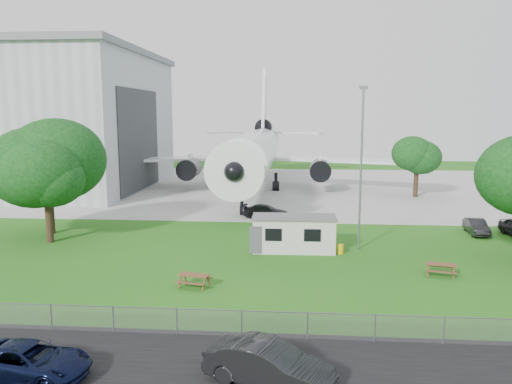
# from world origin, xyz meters

# --- Properties ---
(ground) EXTENTS (160.00, 160.00, 0.00)m
(ground) POSITION_xyz_m (0.00, 0.00, 0.00)
(ground) COLOR #31791C
(asphalt_strip) EXTENTS (120.00, 8.00, 0.02)m
(asphalt_strip) POSITION_xyz_m (0.00, -13.00, 0.01)
(asphalt_strip) COLOR black
(asphalt_strip) RESTS_ON ground
(concrete_apron) EXTENTS (120.00, 46.00, 0.03)m
(concrete_apron) POSITION_xyz_m (0.00, 38.00, 0.01)
(concrete_apron) COLOR #B7B7B2
(concrete_apron) RESTS_ON ground
(airliner) EXTENTS (46.36, 47.73, 17.69)m
(airliner) POSITION_xyz_m (-2.00, 35.86, 5.27)
(airliner) COLOR white
(airliner) RESTS_ON ground
(site_cabin) EXTENTS (6.78, 2.82, 2.62)m
(site_cabin) POSITION_xyz_m (3.33, 5.43, 1.31)
(site_cabin) COLOR beige
(site_cabin) RESTS_ON ground
(picnic_west) EXTENTS (2.07, 1.84, 0.76)m
(picnic_west) POSITION_xyz_m (-2.51, -3.01, 0.00)
(picnic_west) COLOR brown
(picnic_west) RESTS_ON ground
(picnic_east) EXTENTS (2.11, 1.89, 0.76)m
(picnic_east) POSITION_xyz_m (12.62, 0.32, 0.00)
(picnic_east) COLOR brown
(picnic_east) RESTS_ON ground
(fence) EXTENTS (58.00, 0.04, 1.30)m
(fence) POSITION_xyz_m (0.00, -9.50, 0.00)
(fence) COLOR gray
(fence) RESTS_ON ground
(lamp_mast) EXTENTS (0.16, 0.16, 12.00)m
(lamp_mast) POSITION_xyz_m (8.20, 6.20, 6.00)
(lamp_mast) COLOR slate
(lamp_mast) RESTS_ON ground
(tree_west_big) EXTENTS (8.55, 8.55, 10.16)m
(tree_west_big) POSITION_xyz_m (-17.39, 9.28, 5.88)
(tree_west_big) COLOR #382619
(tree_west_big) RESTS_ON ground
(tree_west_small) EXTENTS (6.35, 6.35, 8.36)m
(tree_west_small) POSITION_xyz_m (-16.07, 6.37, 5.17)
(tree_west_small) COLOR #382619
(tree_west_small) RESTS_ON ground
(tree_far_apron) EXTENTS (5.12, 5.12, 7.79)m
(tree_far_apron) POSITION_xyz_m (18.12, 30.96, 5.21)
(tree_far_apron) COLOR #382619
(tree_far_apron) RESTS_ON ground
(car_centre_sedan) EXTENTS (5.21, 3.48, 1.62)m
(car_centre_sedan) POSITION_xyz_m (2.46, -13.48, 0.81)
(car_centre_sedan) COLOR black
(car_centre_sedan) RESTS_ON ground
(car_west_estate) EXTENTS (5.06, 2.83, 1.34)m
(car_west_estate) POSITION_xyz_m (-6.81, -13.65, 0.67)
(car_west_estate) COLOR black
(car_west_estate) RESTS_ON ground
(car_ne_sedan) EXTENTS (1.56, 3.95, 1.28)m
(car_ne_sedan) POSITION_xyz_m (18.77, 11.81, 0.64)
(car_ne_sedan) COLOR black
(car_ne_sedan) RESTS_ON ground
(car_apron_van) EXTENTS (4.59, 2.14, 1.30)m
(car_apron_van) POSITION_xyz_m (0.53, 17.05, 0.65)
(car_apron_van) COLOR black
(car_apron_van) RESTS_ON ground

